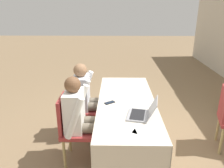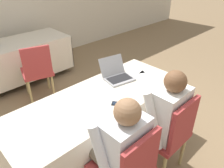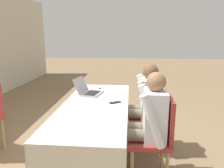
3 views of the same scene
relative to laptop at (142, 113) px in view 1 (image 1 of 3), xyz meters
name	(u,v)px [view 1 (image 1 of 3)]	position (x,y,z in m)	size (l,w,h in m)	color
ground_plane	(125,146)	(-0.43, -0.16, -0.78)	(24.00, 24.00, 0.00)	#846B4C
conference_table_near	(126,112)	(-0.43, -0.16, -0.22)	(2.03, 0.78, 0.74)	beige
laptop	(142,113)	(0.00, 0.00, 0.00)	(0.38, 0.40, 0.23)	#99999E
cell_phone	(110,103)	(-0.37, -0.39, -0.04)	(0.14, 0.16, 0.01)	black
paper_beside_laptop	(125,87)	(-0.96, -0.17, -0.04)	(0.27, 0.34, 0.00)	white
paper_centre_table	(122,131)	(0.33, -0.24, -0.04)	(0.26, 0.33, 0.00)	white
paper_left_edge	(148,131)	(0.33, 0.03, -0.04)	(0.32, 0.36, 0.00)	white
chair_near_left	(80,105)	(-0.74, -0.86, -0.26)	(0.44, 0.44, 0.93)	tan
chair_near_right	(73,126)	(-0.13, -0.86, -0.26)	(0.44, 0.44, 0.93)	tan
person_checkered_shirt	(87,96)	(-0.74, -0.75, -0.10)	(0.50, 0.52, 1.19)	#665B4C
person_white_shirt	(81,115)	(-0.13, -0.75, -0.10)	(0.50, 0.52, 1.19)	#665B4C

